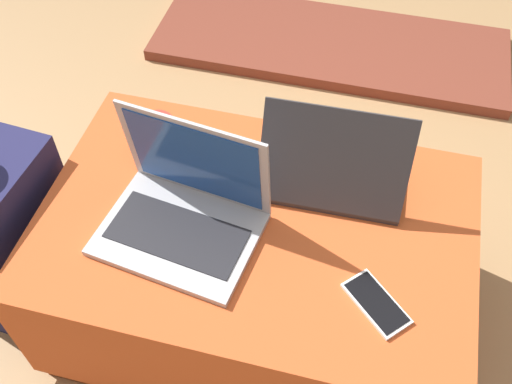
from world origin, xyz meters
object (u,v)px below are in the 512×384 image
laptop_far (334,168)px  backpack (12,238)px  laptop_near (184,208)px  cell_phone (376,303)px  coffee_mug (161,137)px

laptop_far → backpack: bearing=15.1°
laptop_near → cell_phone: (0.44, -0.10, -0.05)m
laptop_near → cell_phone: size_ratio=2.39×
cell_phone → backpack: 0.95m
laptop_near → backpack: (-0.49, -0.03, -0.24)m
laptop_near → coffee_mug: (-0.13, 0.20, -0.00)m
laptop_near → laptop_far: bearing=42.1°
laptop_far → coffee_mug: bearing=-0.7°
laptop_far → coffee_mug: size_ratio=2.72×
laptop_near → coffee_mug: bearing=131.0°
backpack → coffee_mug: 0.49m
laptop_far → backpack: 0.85m
coffee_mug → laptop_near: bearing=-57.0°
laptop_near → backpack: 0.54m
laptop_near → backpack: size_ratio=0.67×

